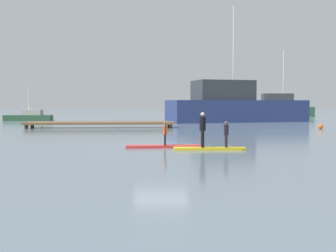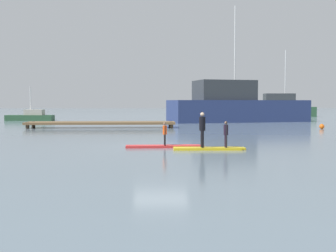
{
  "view_description": "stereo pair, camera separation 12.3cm",
  "coord_description": "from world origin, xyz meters",
  "px_view_note": "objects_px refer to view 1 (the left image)",
  "views": [
    {
      "loc": [
        -0.65,
        -19.82,
        2.05
      ],
      "look_at": [
        0.38,
        1.15,
        0.87
      ],
      "focal_mm": 46.2,
      "sensor_mm": 36.0,
      "label": 1
    },
    {
      "loc": [
        -0.53,
        -19.83,
        2.05
      ],
      "look_at": [
        0.38,
        1.15,
        0.87
      ],
      "focal_mm": 46.2,
      "sensor_mm": 36.0,
      "label": 2
    }
  ],
  "objects_px": {
    "fishing_boat_white_large": "(234,106)",
    "paddler_child_solo": "(165,133)",
    "paddleboard_near": "(165,146)",
    "paddler_child_front": "(226,133)",
    "trawler_grey_distant": "(278,108)",
    "motor_boat_small_navy": "(29,116)",
    "paddleboard_far": "(209,148)",
    "mooring_buoy_near": "(321,126)",
    "paddler_adult": "(203,127)"
  },
  "relations": [
    {
      "from": "trawler_grey_distant",
      "to": "mooring_buoy_near",
      "type": "relative_size",
      "value": 25.04
    },
    {
      "from": "fishing_boat_white_large",
      "to": "paddler_child_solo",
      "type": "bearing_deg",
      "value": -108.17
    },
    {
      "from": "paddleboard_near",
      "to": "paddleboard_far",
      "type": "distance_m",
      "value": 2.13
    },
    {
      "from": "paddler_adult",
      "to": "trawler_grey_distant",
      "type": "distance_m",
      "value": 44.01
    },
    {
      "from": "paddleboard_near",
      "to": "paddler_child_solo",
      "type": "distance_m",
      "value": 0.62
    },
    {
      "from": "paddler_child_front",
      "to": "fishing_boat_white_large",
      "type": "bearing_deg",
      "value": 77.89
    },
    {
      "from": "paddler_child_front",
      "to": "paddleboard_near",
      "type": "bearing_deg",
      "value": 158.29
    },
    {
      "from": "fishing_boat_white_large",
      "to": "motor_boat_small_navy",
      "type": "distance_m",
      "value": 22.02
    },
    {
      "from": "fishing_boat_white_large",
      "to": "paddleboard_far",
      "type": "bearing_deg",
      "value": -103.66
    },
    {
      "from": "trawler_grey_distant",
      "to": "paddleboard_near",
      "type": "bearing_deg",
      "value": -113.59
    },
    {
      "from": "paddleboard_near",
      "to": "paddler_child_solo",
      "type": "height_order",
      "value": "paddler_child_solo"
    },
    {
      "from": "paddler_adult",
      "to": "fishing_boat_white_large",
      "type": "bearing_deg",
      "value": 75.72
    },
    {
      "from": "paddler_child_solo",
      "to": "trawler_grey_distant",
      "type": "bearing_deg",
      "value": 66.43
    },
    {
      "from": "motor_boat_small_navy",
      "to": "paddler_child_solo",
      "type": "bearing_deg",
      "value": -64.38
    },
    {
      "from": "paddler_child_solo",
      "to": "paddler_adult",
      "type": "bearing_deg",
      "value": -32.07
    },
    {
      "from": "paddler_child_solo",
      "to": "paddleboard_far",
      "type": "distance_m",
      "value": 2.2
    },
    {
      "from": "paddleboard_near",
      "to": "mooring_buoy_near",
      "type": "distance_m",
      "value": 17.72
    },
    {
      "from": "paddleboard_far",
      "to": "paddler_child_front",
      "type": "distance_m",
      "value": 0.99
    },
    {
      "from": "paddleboard_far",
      "to": "paddler_child_front",
      "type": "bearing_deg",
      "value": -1.93
    },
    {
      "from": "paddler_child_solo",
      "to": "paddleboard_near",
      "type": "bearing_deg",
      "value": 125.48
    },
    {
      "from": "paddler_adult",
      "to": "trawler_grey_distant",
      "type": "xyz_separation_m",
      "value": [
        15.91,
        41.04,
        0.23
      ]
    },
    {
      "from": "trawler_grey_distant",
      "to": "paddler_child_solo",
      "type": "bearing_deg",
      "value": -113.57
    },
    {
      "from": "paddler_child_front",
      "to": "motor_boat_small_navy",
      "type": "height_order",
      "value": "motor_boat_small_navy"
    },
    {
      "from": "paddler_adult",
      "to": "mooring_buoy_near",
      "type": "xyz_separation_m",
      "value": [
        10.78,
        13.69,
        -0.77
      ]
    },
    {
      "from": "paddler_adult",
      "to": "paddler_child_front",
      "type": "xyz_separation_m",
      "value": [
        1.02,
        -0.04,
        -0.23
      ]
    },
    {
      "from": "fishing_boat_white_large",
      "to": "mooring_buoy_near",
      "type": "bearing_deg",
      "value": -70.53
    },
    {
      "from": "paddleboard_near",
      "to": "fishing_boat_white_large",
      "type": "bearing_deg",
      "value": 71.81
    },
    {
      "from": "paddleboard_far",
      "to": "fishing_boat_white_large",
      "type": "xyz_separation_m",
      "value": [
        6.25,
        25.71,
        1.55
      ]
    },
    {
      "from": "fishing_boat_white_large",
      "to": "motor_boat_small_navy",
      "type": "relative_size",
      "value": 2.92
    },
    {
      "from": "trawler_grey_distant",
      "to": "mooring_buoy_near",
      "type": "distance_m",
      "value": 27.84
    },
    {
      "from": "paddler_adult",
      "to": "motor_boat_small_navy",
      "type": "height_order",
      "value": "motor_boat_small_navy"
    },
    {
      "from": "paddler_adult",
      "to": "paddler_child_front",
      "type": "bearing_deg",
      "value": -2.07
    },
    {
      "from": "paddler_child_front",
      "to": "fishing_boat_white_large",
      "type": "height_order",
      "value": "fishing_boat_white_large"
    },
    {
      "from": "mooring_buoy_near",
      "to": "fishing_boat_white_large",
      "type": "bearing_deg",
      "value": 109.47
    },
    {
      "from": "paddleboard_near",
      "to": "fishing_boat_white_large",
      "type": "height_order",
      "value": "fishing_boat_white_large"
    },
    {
      "from": "paddler_child_solo",
      "to": "paddleboard_far",
      "type": "xyz_separation_m",
      "value": [
        1.86,
        -1.0,
        -0.62
      ]
    },
    {
      "from": "paddleboard_near",
      "to": "paddler_adult",
      "type": "relative_size",
      "value": 2.29
    },
    {
      "from": "fishing_boat_white_large",
      "to": "trawler_grey_distant",
      "type": "distance_m",
      "value": 17.98
    },
    {
      "from": "paddler_adult",
      "to": "paddleboard_near",
      "type": "bearing_deg",
      "value": 147.74
    },
    {
      "from": "paddler_child_solo",
      "to": "paddler_child_front",
      "type": "relative_size",
      "value": 0.92
    },
    {
      "from": "paddler_child_front",
      "to": "mooring_buoy_near",
      "type": "bearing_deg",
      "value": 54.58
    },
    {
      "from": "paddler_child_solo",
      "to": "mooring_buoy_near",
      "type": "relative_size",
      "value": 2.74
    },
    {
      "from": "fishing_boat_white_large",
      "to": "trawler_grey_distant",
      "type": "bearing_deg",
      "value": 58.6
    },
    {
      "from": "paddleboard_far",
      "to": "mooring_buoy_near",
      "type": "relative_size",
      "value": 8.14
    },
    {
      "from": "motor_boat_small_navy",
      "to": "mooring_buoy_near",
      "type": "height_order",
      "value": "motor_boat_small_navy"
    },
    {
      "from": "paddler_child_solo",
      "to": "motor_boat_small_navy",
      "type": "relative_size",
      "value": 0.2
    },
    {
      "from": "paddleboard_near",
      "to": "paddler_child_front",
      "type": "relative_size",
      "value": 3.11
    },
    {
      "from": "paddler_child_solo",
      "to": "paddler_child_front",
      "type": "height_order",
      "value": "paddler_child_front"
    },
    {
      "from": "trawler_grey_distant",
      "to": "mooring_buoy_near",
      "type": "bearing_deg",
      "value": -100.61
    },
    {
      "from": "motor_boat_small_navy",
      "to": "trawler_grey_distant",
      "type": "distance_m",
      "value": 33.21
    }
  ]
}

